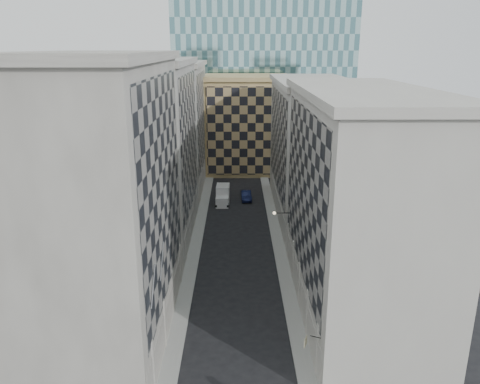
{
  "coord_description": "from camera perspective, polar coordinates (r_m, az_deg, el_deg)",
  "views": [
    {
      "loc": [
        -0.02,
        -25.38,
        24.0
      ],
      "look_at": [
        0.27,
        14.6,
        11.6
      ],
      "focal_mm": 35.0,
      "sensor_mm": 36.0,
      "label": 1
    }
  ],
  "objects": [
    {
      "name": "sidewalk_west",
      "position": [
        60.55,
        -5.37,
        -6.12
      ],
      "size": [
        1.5,
        100.0,
        0.15
      ],
      "primitive_type": "cube",
      "color": "gray",
      "rests_on": "ground"
    },
    {
      "name": "sidewalk_east",
      "position": [
        60.56,
        4.64,
        -6.1
      ],
      "size": [
        1.5,
        100.0,
        0.15
      ],
      "primitive_type": "cube",
      "color": "gray",
      "rests_on": "ground"
    },
    {
      "name": "bldg_left_a",
      "position": [
        39.87,
        -16.21,
        -1.25
      ],
      "size": [
        10.8,
        22.8,
        23.7
      ],
      "color": "gray",
      "rests_on": "ground"
    },
    {
      "name": "bldg_left_b",
      "position": [
        60.72,
        -10.75,
        4.88
      ],
      "size": [
        10.8,
        22.8,
        22.7
      ],
      "color": "gray",
      "rests_on": "ground"
    },
    {
      "name": "bldg_left_c",
      "position": [
        82.17,
        -8.08,
        7.84
      ],
      "size": [
        10.8,
        22.8,
        21.7
      ],
      "color": "gray",
      "rests_on": "ground"
    },
    {
      "name": "bldg_right_a",
      "position": [
        44.0,
        13.95,
        -1.4
      ],
      "size": [
        10.8,
        26.8,
        20.7
      ],
      "color": "#ADA89F",
      "rests_on": "ground"
    },
    {
      "name": "bldg_right_b",
      "position": [
        69.71,
        8.64,
        5.33
      ],
      "size": [
        10.8,
        28.8,
        19.7
      ],
      "color": "#ADA89F",
      "rests_on": "ground"
    },
    {
      "name": "tan_block",
      "position": [
        94.43,
        0.83,
        8.36
      ],
      "size": [
        16.8,
        14.8,
        18.8
      ],
      "color": "#9C8953",
      "rests_on": "ground"
    },
    {
      "name": "church_tower",
      "position": [
        107.42,
        -0.42,
        18.81
      ],
      "size": [
        7.2,
        7.2,
        51.5
      ],
      "color": "#312C26",
      "rests_on": "ground"
    },
    {
      "name": "flagpoles_left",
      "position": [
        35.71,
        -9.99,
        -9.67
      ],
      "size": [
        0.1,
        6.33,
        2.33
      ],
      "color": "gray",
      "rests_on": "ground"
    },
    {
      "name": "bracket_lamp",
      "position": [
        52.67,
        4.4,
        -2.57
      ],
      "size": [
        1.98,
        0.36,
        0.36
      ],
      "color": "black",
      "rests_on": "ground"
    },
    {
      "name": "box_truck",
      "position": [
        74.92,
        -2.11,
        -0.48
      ],
      "size": [
        2.19,
        5.16,
        2.8
      ],
      "rotation": [
        0.0,
        0.0,
        -0.02
      ],
      "color": "silver",
      "rests_on": "ground"
    },
    {
      "name": "dark_car",
      "position": [
        76.66,
        0.74,
        -0.43
      ],
      "size": [
        1.82,
        4.6,
        1.49
      ],
      "primitive_type": "imported",
      "rotation": [
        0.0,
        0.0,
        0.05
      ],
      "color": "#0F1638",
      "rests_on": "ground"
    },
    {
      "name": "shop_sign",
      "position": [
        35.51,
        8.11,
        -17.56
      ],
      "size": [
        1.23,
        0.65,
        0.76
      ],
      "rotation": [
        0.0,
        0.0,
        -0.42
      ],
      "color": "black",
      "rests_on": "ground"
    }
  ]
}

